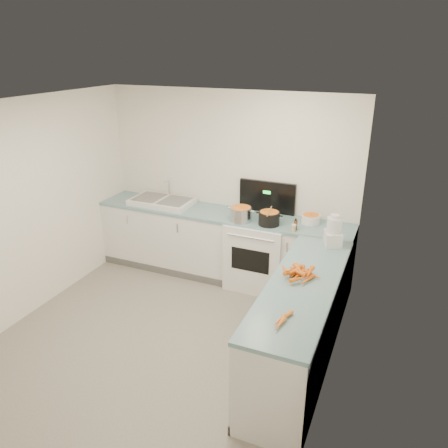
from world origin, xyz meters
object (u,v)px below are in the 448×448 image
at_px(stove, 259,252).
at_px(food_processor, 334,232).
at_px(sink, 162,201).
at_px(black_pot, 269,219).
at_px(steel_pot, 241,215).
at_px(mixing_bowl, 311,219).
at_px(extract_bottle, 296,225).
at_px(spice_jar, 294,229).

distance_m(stove, food_processor, 1.25).
relative_size(stove, food_processor, 3.78).
xyz_separation_m(sink, black_pot, (1.62, -0.15, 0.04)).
xyz_separation_m(black_pot, food_processor, (0.83, -0.29, 0.08)).
distance_m(sink, black_pot, 1.62).
height_order(sink, steel_pot, sink).
height_order(stove, mixing_bowl, stove).
height_order(black_pot, food_processor, food_processor).
bearing_deg(steel_pot, food_processor, -12.86).
distance_m(stove, black_pot, 0.58).
distance_m(stove, sink, 1.54).
bearing_deg(extract_bottle, spice_jar, -90.27).
relative_size(sink, food_processor, 2.39).
xyz_separation_m(stove, black_pot, (0.17, -0.14, 0.54)).
relative_size(stove, extract_bottle, 11.57).
xyz_separation_m(mixing_bowl, extract_bottle, (-0.12, -0.28, 0.00)).
relative_size(mixing_bowl, spice_jar, 3.11).
distance_m(steel_pot, spice_jar, 0.71).
bearing_deg(stove, spice_jar, -24.99).
xyz_separation_m(black_pot, spice_jar, (0.34, -0.10, -0.04)).
distance_m(sink, mixing_bowl, 2.08).
bearing_deg(food_processor, sink, 169.70).
relative_size(steel_pot, extract_bottle, 2.35).
relative_size(stove, sink, 1.58).
bearing_deg(black_pot, steel_pot, -176.98).
bearing_deg(steel_pot, extract_bottle, -0.40).
xyz_separation_m(black_pot, mixing_bowl, (0.46, 0.25, -0.02)).
bearing_deg(steel_pot, mixing_bowl, 18.24).
xyz_separation_m(sink, extract_bottle, (1.96, -0.18, 0.02)).
height_order(steel_pot, mixing_bowl, steel_pot).
relative_size(steel_pot, mixing_bowl, 1.16).
relative_size(stove, spice_jar, 17.77).
height_order(mixing_bowl, extract_bottle, extract_bottle).
bearing_deg(black_pot, extract_bottle, -4.04).
bearing_deg(food_processor, spice_jar, 158.57).
distance_m(mixing_bowl, extract_bottle, 0.30).
height_order(extract_bottle, spice_jar, extract_bottle).
height_order(black_pot, extract_bottle, black_pot).
xyz_separation_m(steel_pot, mixing_bowl, (0.83, 0.27, -0.03)).
xyz_separation_m(steel_pot, spice_jar, (0.71, -0.08, -0.04)).
xyz_separation_m(spice_jar, food_processor, (0.49, -0.19, 0.12)).
bearing_deg(black_pot, spice_jar, -16.25).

